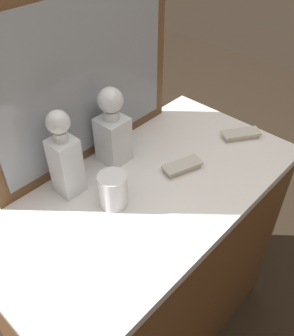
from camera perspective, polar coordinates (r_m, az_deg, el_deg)
ground_plane at (r=1.87m, az=-0.00°, el=-23.37°), size 6.00×6.00×0.00m
dresser at (r=1.48m, az=-0.00°, el=-15.71°), size 1.05×0.56×0.90m
dresser_mirror at (r=1.13m, az=-10.01°, el=13.66°), size 0.72×0.03×0.56m
crystal_decanter_far_right at (r=1.18m, az=-5.39°, el=5.50°), size 0.09×0.09×0.27m
crystal_decanter_front at (r=1.08m, az=-12.68°, el=1.06°), size 0.07×0.07×0.28m
crystal_tumbler_far_right at (r=1.06m, az=-5.33°, el=-3.61°), size 0.09×0.09×0.11m
silver_brush_far_left at (r=1.38m, az=14.51°, el=5.11°), size 0.14×0.12×0.02m
silver_brush_right at (r=1.19m, az=5.55°, el=0.21°), size 0.14×0.09×0.02m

